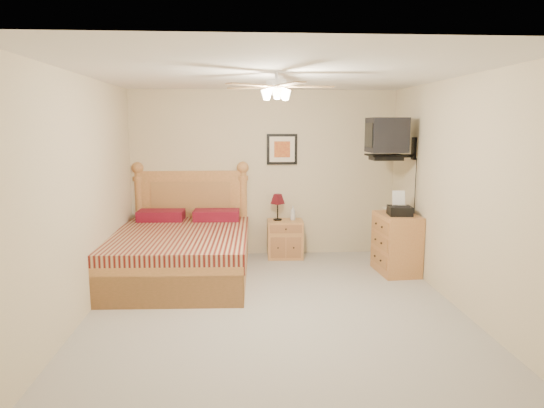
{
  "coord_description": "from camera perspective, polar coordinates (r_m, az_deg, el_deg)",
  "views": [
    {
      "loc": [
        -0.37,
        -5.09,
        1.99
      ],
      "look_at": [
        0.03,
        0.9,
        1.0
      ],
      "focal_mm": 32.0,
      "sensor_mm": 36.0,
      "label": 1
    }
  ],
  "objects": [
    {
      "name": "ceiling_fan",
      "position": [
        4.91,
        0.52,
        13.66
      ],
      "size": [
        1.14,
        1.14,
        0.28
      ],
      "primitive_type": null,
      "color": "white",
      "rests_on": "ceiling"
    },
    {
      "name": "bed",
      "position": [
        6.38,
        -10.76,
        -2.28
      ],
      "size": [
        1.78,
        2.29,
        1.45
      ],
      "primitive_type": null,
      "rotation": [
        0.0,
        0.0,
        -0.04
      ],
      "color": "#A8773C",
      "rests_on": "ground"
    },
    {
      "name": "lotion_bottle",
      "position": [
        7.28,
        2.47,
        -1.07
      ],
      "size": [
        0.1,
        0.1,
        0.21
      ],
      "primitive_type": "imported",
      "rotation": [
        0.0,
        0.0,
        0.2
      ],
      "color": "silver",
      "rests_on": "nightstand"
    },
    {
      "name": "magazine_lower",
      "position": [
        6.91,
        13.3,
        -0.66
      ],
      "size": [
        0.24,
        0.31,
        0.03
      ],
      "primitive_type": "imported",
      "rotation": [
        0.0,
        0.0,
        0.09
      ],
      "color": "beige",
      "rests_on": "dresser"
    },
    {
      "name": "floor",
      "position": [
        5.47,
        0.32,
        -11.98
      ],
      "size": [
        4.5,
        4.5,
        0.0
      ],
      "primitive_type": "plane",
      "color": "#A09B91",
      "rests_on": "ground"
    },
    {
      "name": "wall_right",
      "position": [
        5.66,
        20.98,
        1.2
      ],
      "size": [
        0.04,
        4.5,
        2.5
      ],
      "primitive_type": "cube",
      "color": "beige",
      "rests_on": "ground"
    },
    {
      "name": "table_lamp",
      "position": [
        7.26,
        0.67,
        -0.36
      ],
      "size": [
        0.23,
        0.23,
        0.4
      ],
      "primitive_type": null,
      "rotation": [
        0.0,
        0.0,
        -0.07
      ],
      "color": "#540F17",
      "rests_on": "nightstand"
    },
    {
      "name": "wall_tv",
      "position": [
        6.77,
        14.56,
        7.52
      ],
      "size": [
        0.56,
        0.46,
        0.58
      ],
      "primitive_type": null,
      "color": "black",
      "rests_on": "wall_right"
    },
    {
      "name": "ceiling",
      "position": [
        5.12,
        0.35,
        15.05
      ],
      "size": [
        4.0,
        4.5,
        0.04
      ],
      "primitive_type": "cube",
      "color": "white",
      "rests_on": "ground"
    },
    {
      "name": "wall_back",
      "position": [
        7.38,
        -0.93,
        3.59
      ],
      "size": [
        4.0,
        0.04,
        2.5
      ],
      "primitive_type": "cube",
      "color": "beige",
      "rests_on": "ground"
    },
    {
      "name": "framed_picture",
      "position": [
        7.35,
        1.19,
        6.45
      ],
      "size": [
        0.46,
        0.04,
        0.46
      ],
      "primitive_type": "cube",
      "color": "black",
      "rests_on": "wall_back"
    },
    {
      "name": "magazine_upper",
      "position": [
        6.9,
        13.35,
        -0.47
      ],
      "size": [
        0.27,
        0.32,
        0.02
      ],
      "primitive_type": "imported",
      "rotation": [
        0.0,
        0.0,
        -0.25
      ],
      "color": "gray",
      "rests_on": "magazine_lower"
    },
    {
      "name": "dresser",
      "position": [
        6.76,
        14.43,
        -4.53
      ],
      "size": [
        0.52,
        0.71,
        0.81
      ],
      "primitive_type": "cube",
      "rotation": [
        0.0,
        0.0,
        0.07
      ],
      "color": "#AD6435",
      "rests_on": "ground"
    },
    {
      "name": "nightstand",
      "position": [
        7.32,
        1.56,
        -4.13
      ],
      "size": [
        0.54,
        0.41,
        0.57
      ],
      "primitive_type": "cube",
      "rotation": [
        0.0,
        0.0,
        -0.04
      ],
      "color": "#B6774E",
      "rests_on": "ground"
    },
    {
      "name": "wall_front",
      "position": [
        2.95,
        3.5,
        -5.19
      ],
      "size": [
        4.0,
        0.04,
        2.5
      ],
      "primitive_type": "cube",
      "color": "beige",
      "rests_on": "ground"
    },
    {
      "name": "fax_machine",
      "position": [
        6.59,
        14.84,
        0.06
      ],
      "size": [
        0.33,
        0.34,
        0.32
      ],
      "primitive_type": null,
      "rotation": [
        0.0,
        0.0,
        -0.1
      ],
      "color": "black",
      "rests_on": "dresser"
    },
    {
      "name": "wall_left",
      "position": [
        5.39,
        -21.38,
        0.8
      ],
      "size": [
        0.04,
        4.5,
        2.5
      ],
      "primitive_type": "cube",
      "color": "beige",
      "rests_on": "ground"
    }
  ]
}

